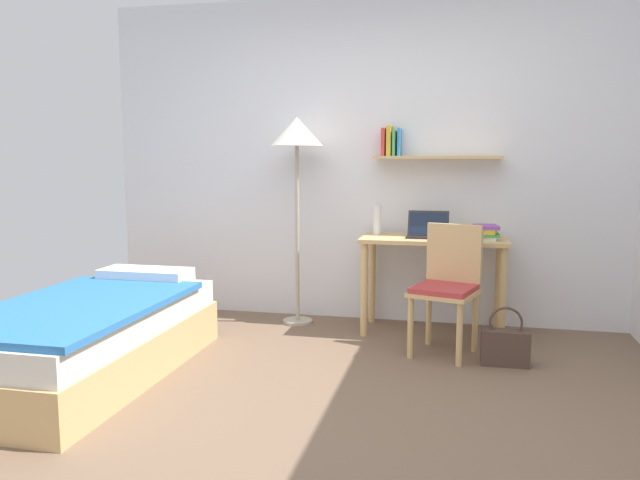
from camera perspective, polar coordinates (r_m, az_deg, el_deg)
The scene contains 10 objects.
ground_plane at distance 3.34m, azimuth -0.54°, elevation -15.80°, with size 5.28×5.28×0.00m, color brown.
wall_back at distance 5.06m, azimuth 4.81°, elevation 7.26°, with size 4.40×0.27×2.60m.
bed at distance 4.07m, azimuth -20.49°, elevation -8.42°, with size 0.93×1.86×0.54m.
desk at distance 4.75m, azimuth 10.42°, elevation -1.46°, with size 1.08×0.52×0.73m.
desk_chair at distance 4.29m, azimuth 11.64°, elevation -3.95°, with size 0.51×0.52×0.87m.
standing_lamp at distance 4.89m, azimuth -2.15°, elevation 9.00°, with size 0.41×0.41×1.64m.
laptop at distance 4.73m, azimuth 9.91°, elevation 0.86°, with size 0.31×0.21×0.19m.
water_bottle at distance 4.83m, azimuth 5.29°, elevation 1.88°, with size 0.06×0.06×0.23m, color silver.
book_stack at distance 4.70m, azimuth 15.11°, elevation 0.71°, with size 0.19×0.24×0.10m.
handbag at distance 4.21m, azimuth 16.68°, elevation -9.32°, with size 0.30×0.12×0.39m.
Camera 1 is at (0.71, -2.99, 1.33)m, focal length 34.74 mm.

